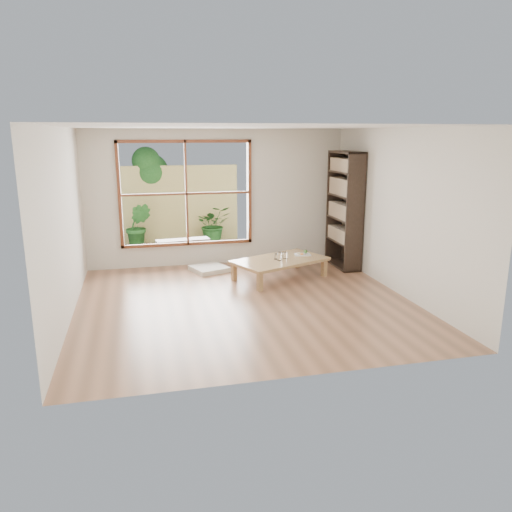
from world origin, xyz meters
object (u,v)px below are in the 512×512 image
Objects in this scene: low_table at (280,261)px; food_tray at (303,254)px; garden_bench at (183,242)px; bookshelf at (345,210)px.

low_table is 6.08× the size of food_tray.
garden_bench is at bearing 145.75° from food_tray.
low_table is at bearing -150.52° from food_tray.
garden_bench is at bearing 153.43° from bookshelf.
food_tray is at bearing -1.44° from low_table.
bookshelf reaches higher than garden_bench.
bookshelf reaches higher than low_table.
bookshelf is 3.38m from garden_bench.
low_table is 1.71m from bookshelf.
garden_bench is (-2.02, 1.81, -0.06)m from food_tray.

